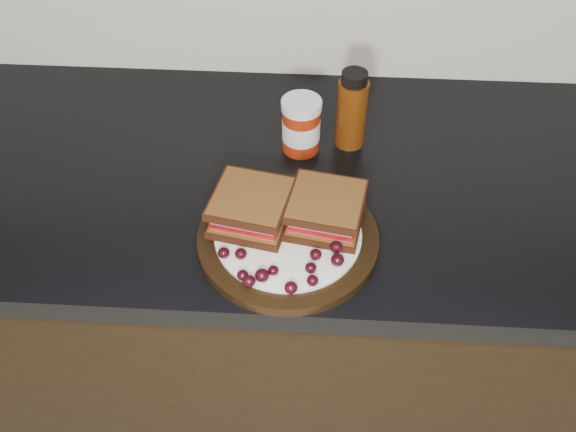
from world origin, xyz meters
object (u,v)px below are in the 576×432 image
object	(u,v)px
plate	(288,239)
sandwich_left	(251,208)
oil_bottle	(352,109)
condiment_jar	(301,125)

from	to	relation	value
plate	sandwich_left	distance (m)	0.07
plate	oil_bottle	world-z (taller)	oil_bottle
oil_bottle	sandwich_left	bearing A→B (deg)	-124.09
plate	oil_bottle	distance (m)	0.28
sandwich_left	oil_bottle	xyz separation A→B (m)	(0.15, 0.23, 0.02)
sandwich_left	oil_bottle	bearing A→B (deg)	67.16
plate	condiment_jar	bearing A→B (deg)	87.72
plate	sandwich_left	size ratio (longest dim) A/B	2.45
sandwich_left	condiment_jar	world-z (taller)	condiment_jar
condiment_jar	oil_bottle	xyz separation A→B (m)	(0.09, 0.02, 0.02)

